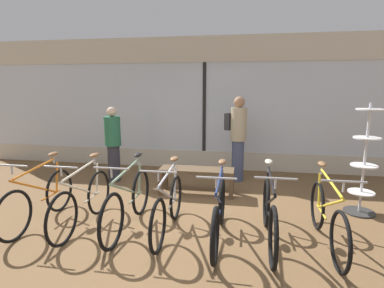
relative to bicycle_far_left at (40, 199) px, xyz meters
name	(u,v)px	position (x,y,z in m)	size (l,w,h in m)	color
ground_plane	(175,226)	(1.99, 0.26, -0.39)	(24.00, 24.00, 0.00)	brown
shop_back_wall	(204,103)	(1.99, 3.54, 1.25)	(12.00, 0.08, 3.20)	beige
bicycle_far_left	(40,199)	(0.00, 0.00, 0.00)	(0.46, 1.70, 1.03)	black
bicycle_left	(83,201)	(0.69, 0.01, 0.01)	(0.46, 1.71, 1.03)	black
bicycle_center_left	(128,202)	(1.36, 0.07, 0.01)	(0.46, 1.81, 1.04)	black
bicycle_center	(168,207)	(1.95, 0.04, -0.01)	(0.46, 1.67, 1.02)	black
bicycle_center_right	(219,213)	(2.66, -0.04, -0.02)	(0.46, 1.73, 1.02)	black
bicycle_right	(269,214)	(3.31, -0.01, 0.00)	(0.46, 1.77, 1.04)	black
bicycle_far_right	(327,217)	(4.02, 0.04, 0.00)	(0.46, 1.75, 1.03)	black
accessory_rack	(364,169)	(4.84, 1.23, 0.34)	(0.48, 0.48, 1.78)	#333333
display_bench	(197,173)	(2.10, 1.65, 0.01)	(1.40, 0.44, 0.50)	brown
customer_near_rack	(113,143)	(0.20, 2.17, 0.45)	(0.41, 0.41, 1.61)	#2D2D38
customer_by_window	(238,136)	(2.83, 2.65, 0.60)	(0.56, 0.53, 1.82)	#424C6B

